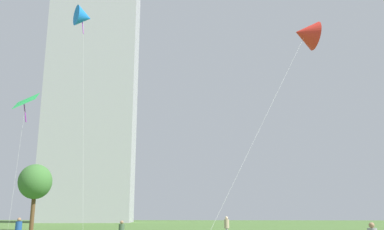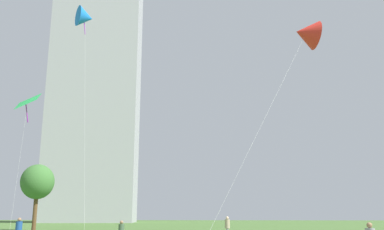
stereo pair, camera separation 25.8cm
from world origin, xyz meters
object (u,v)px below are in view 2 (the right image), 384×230
object	(u,v)px
kite_flying_3	(306,34)
distant_highrise_0	(100,26)
kite_flying_1	(28,102)
park_tree_0	(37,182)
kite_flying_2	(85,17)
person_standing_3	(227,226)
person_standing_4	(19,230)

from	to	relation	value
kite_flying_3	distant_highrise_0	size ratio (longest dim) A/B	0.16
kite_flying_1	park_tree_0	xyz separation A→B (m)	(-2.95, 10.08, -7.65)
kite_flying_2	kite_flying_1	bearing A→B (deg)	-113.42
distant_highrise_0	park_tree_0	bearing A→B (deg)	-86.48
kite_flying_2	park_tree_0	xyz separation A→B (m)	(-5.97, 3.10, -20.65)
person_standing_3	kite_flying_3	size ratio (longest dim) A/B	0.10
person_standing_4	kite_flying_1	xyz separation A→B (m)	(-8.41, 15.90, 12.52)
person_standing_3	kite_flying_2	size ratio (longest dim) A/B	0.06
distant_highrise_0	person_standing_3	bearing A→B (deg)	-72.35
person_standing_3	kite_flying_2	bearing A→B (deg)	50.61
person_standing_4	kite_flying_3	xyz separation A→B (m)	(18.95, 6.46, 14.84)
kite_flying_2	park_tree_0	distance (m)	21.72
kite_flying_2	distant_highrise_0	distance (m)	67.46
kite_flying_2	kite_flying_3	world-z (taller)	kite_flying_2
kite_flying_1	kite_flying_2	bearing A→B (deg)	66.58
person_standing_3	distant_highrise_0	xyz separation A→B (m)	(-35.66, 72.72, 52.86)
kite_flying_2	kite_flying_3	size ratio (longest dim) A/B	1.63
person_standing_4	distant_highrise_0	xyz separation A→B (m)	(-23.24, 81.90, 52.88)
person_standing_4	kite_flying_2	xyz separation A→B (m)	(-5.39, 22.88, 25.52)
kite_flying_1	distant_highrise_0	world-z (taller)	distant_highrise_0
person_standing_3	kite_flying_1	bearing A→B (deg)	70.30
person_standing_4	kite_flying_1	bearing A→B (deg)	-78.01
person_standing_4	kite_flying_3	world-z (taller)	kite_flying_3
person_standing_4	kite_flying_3	distance (m)	24.92
person_standing_3	person_standing_4	size ratio (longest dim) A/B	1.03
kite_flying_2	kite_flying_3	distance (m)	31.24
park_tree_0	distant_highrise_0	bearing A→B (deg)	101.99
person_standing_4	kite_flying_3	size ratio (longest dim) A/B	0.10
person_standing_4	kite_flying_1	size ratio (longest dim) A/B	0.12
person_standing_3	park_tree_0	distance (m)	29.52
distant_highrise_0	kite_flying_2	bearing A→B (deg)	-81.64
person_standing_3	kite_flying_2	world-z (taller)	kite_flying_2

